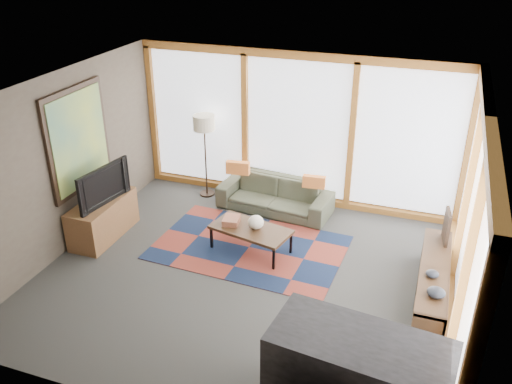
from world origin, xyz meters
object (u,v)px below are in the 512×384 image
(floor_lamp, at_px, (205,156))
(bar_counter, at_px, (357,384))
(bookshelf, at_px, (432,284))
(tv_console, at_px, (103,218))
(sofa, at_px, (275,195))
(coffee_table, at_px, (251,239))
(television, at_px, (99,184))

(floor_lamp, relative_size, bar_counter, 0.90)
(bookshelf, distance_m, bar_counter, 2.34)
(bar_counter, bearing_deg, tv_console, 159.10)
(sofa, relative_size, tv_console, 1.56)
(sofa, height_order, tv_console, tv_console)
(sofa, bearing_deg, coffee_table, -82.10)
(television, bearing_deg, coffee_table, -71.52)
(sofa, bearing_deg, bar_counter, -56.81)
(floor_lamp, height_order, television, floor_lamp)
(floor_lamp, relative_size, television, 1.45)
(floor_lamp, xyz_separation_m, bar_counter, (3.37, -4.08, -0.22))
(coffee_table, height_order, bookshelf, bookshelf)
(television, xyz_separation_m, bar_counter, (4.26, -2.22, -0.38))
(sofa, height_order, bookshelf, sofa)
(tv_console, height_order, bar_counter, bar_counter)
(sofa, relative_size, television, 1.85)
(coffee_table, bearing_deg, sofa, 92.27)
(sofa, height_order, bar_counter, bar_counter)
(floor_lamp, height_order, coffee_table, floor_lamp)
(coffee_table, bearing_deg, bar_counter, -52.37)
(floor_lamp, height_order, bookshelf, floor_lamp)
(sofa, distance_m, tv_console, 2.80)
(floor_lamp, relative_size, tv_console, 1.22)
(bookshelf, bearing_deg, tv_console, -179.86)
(coffee_table, height_order, television, television)
(bookshelf, relative_size, television, 1.95)
(television, height_order, bar_counter, television)
(floor_lamp, bearing_deg, sofa, -6.54)
(sofa, distance_m, bar_counter, 4.43)
(television, bearing_deg, sofa, -43.10)
(tv_console, bearing_deg, bar_counter, -27.56)
(coffee_table, bearing_deg, tv_console, -171.29)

